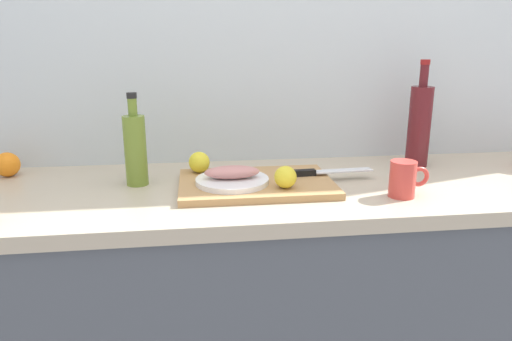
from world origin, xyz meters
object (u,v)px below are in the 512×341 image
at_px(coffee_mug_0, 404,179).
at_px(orange_0, 7,165).
at_px(white_plate, 232,181).
at_px(wine_bottle, 419,124).
at_px(chef_knife, 314,172).
at_px(cutting_board, 256,184).
at_px(olive_oil_bottle, 135,148).
at_px(fish_fillet, 232,172).
at_px(lemon_0, 199,162).

xyz_separation_m(coffee_mug_0, orange_0, (-1.14, 0.35, -0.01)).
xyz_separation_m(white_plate, wine_bottle, (0.64, 0.19, 0.11)).
bearing_deg(coffee_mug_0, orange_0, 163.05).
relative_size(chef_knife, wine_bottle, 0.83).
bearing_deg(wine_bottle, orange_0, 178.27).
height_order(cutting_board, olive_oil_bottle, olive_oil_bottle).
bearing_deg(fish_fillet, chef_knife, 11.23).
height_order(cutting_board, white_plate, white_plate).
distance_m(chef_knife, olive_oil_bottle, 0.53).
height_order(wine_bottle, coffee_mug_0, wine_bottle).
distance_m(wine_bottle, coffee_mug_0, 0.37).
xyz_separation_m(cutting_board, coffee_mug_0, (0.39, -0.14, 0.04)).
distance_m(white_plate, lemon_0, 0.16).
xyz_separation_m(chef_knife, olive_oil_bottle, (-0.53, 0.04, 0.08)).
relative_size(white_plate, olive_oil_bottle, 0.77).
bearing_deg(white_plate, coffee_mug_0, -14.58).
bearing_deg(olive_oil_bottle, lemon_0, 11.06).
height_order(cutting_board, orange_0, orange_0).
distance_m(chef_knife, orange_0, 0.96).
distance_m(cutting_board, chef_knife, 0.19).
height_order(white_plate, olive_oil_bottle, olive_oil_bottle).
relative_size(fish_fillet, chef_knife, 0.54).
relative_size(cutting_board, chef_knife, 1.52).
xyz_separation_m(chef_knife, orange_0, (-0.94, 0.18, 0.01)).
relative_size(fish_fillet, lemon_0, 2.43).
distance_m(olive_oil_bottle, coffee_mug_0, 0.76).
xyz_separation_m(cutting_board, olive_oil_bottle, (-0.34, 0.07, 0.10)).
distance_m(white_plate, chef_knife, 0.26).
height_order(cutting_board, fish_fillet, fish_fillet).
bearing_deg(chef_knife, orange_0, 165.48).
bearing_deg(orange_0, coffee_mug_0, -16.95).
bearing_deg(coffee_mug_0, white_plate, 165.42).
bearing_deg(white_plate, chef_knife, 11.23).
bearing_deg(coffee_mug_0, cutting_board, 160.45).
height_order(chef_knife, wine_bottle, wine_bottle).
bearing_deg(orange_0, fish_fillet, -18.50).
distance_m(olive_oil_bottle, wine_bottle, 0.92).
relative_size(chef_knife, lemon_0, 4.53).
xyz_separation_m(cutting_board, wine_bottle, (0.57, 0.17, 0.13)).
height_order(olive_oil_bottle, orange_0, olive_oil_bottle).
distance_m(coffee_mug_0, orange_0, 1.19).
xyz_separation_m(white_plate, orange_0, (-0.69, 0.23, 0.01)).
distance_m(chef_knife, coffee_mug_0, 0.27).
xyz_separation_m(chef_knife, lemon_0, (-0.34, 0.08, 0.02)).
height_order(chef_knife, coffee_mug_0, coffee_mug_0).
height_order(chef_knife, olive_oil_bottle, olive_oil_bottle).
relative_size(lemon_0, coffee_mug_0, 0.58).
xyz_separation_m(lemon_0, coffee_mug_0, (0.55, -0.24, -0.00)).
bearing_deg(olive_oil_bottle, fish_fillet, -18.24).
bearing_deg(lemon_0, chef_knife, -12.46).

